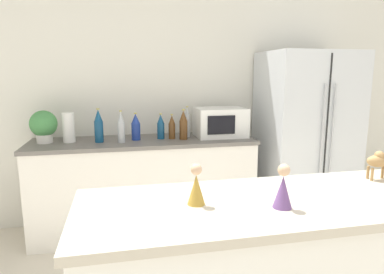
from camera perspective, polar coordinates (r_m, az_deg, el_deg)
The scene contains 16 objects.
wall_back at distance 3.57m, azimuth -1.47°, elevation 6.88°, with size 8.00×0.06×2.55m.
back_counter at distance 3.35m, azimuth -7.87°, elevation -7.93°, with size 2.07×0.63×0.89m.
refrigerator at distance 3.66m, azimuth 18.31°, elevation -0.17°, with size 0.87×0.74×1.71m.
potted_plant at distance 3.30m, azimuth -23.50°, elevation 1.80°, with size 0.24×0.24×0.29m.
paper_towel_roll at distance 3.26m, azimuth -19.87°, elevation 1.49°, with size 0.11×0.11×0.27m.
microwave at distance 3.37m, azimuth 4.72°, elevation 2.48°, with size 0.48×0.37×0.28m.
back_bottle_0 at distance 3.24m, azimuth -5.23°, elevation 1.69°, with size 0.07×0.07×0.24m.
back_bottle_1 at distance 3.20m, azimuth -1.44°, elevation 2.00°, with size 0.08×0.08×0.28m.
back_bottle_2 at distance 3.21m, azimuth -9.35°, elevation 1.64°, with size 0.08×0.08×0.25m.
back_bottle_3 at distance 3.17m, azimuth -15.29°, elevation 1.74°, with size 0.08×0.08×0.30m.
back_bottle_4 at distance 3.11m, azimuth -11.73°, elevation 1.58°, with size 0.06×0.06×0.29m.
back_bottle_5 at distance 3.32m, azimuth -0.82°, elevation 2.46°, with size 0.06×0.06×0.30m.
back_bottle_6 at distance 3.23m, azimuth -3.38°, elevation 1.65°, with size 0.06×0.06×0.23m.
camel_figurine at distance 1.88m, azimuth 28.83°, elevation -3.39°, with size 0.14×0.08×0.17m.
wise_man_figurine_blue at distance 1.35m, azimuth 0.71°, elevation -8.33°, with size 0.07×0.07×0.16m.
wise_man_figurine_purple at distance 1.36m, azimuth 14.92°, elevation -8.39°, with size 0.07×0.07×0.17m.
Camera 1 is at (-0.66, -0.77, 1.50)m, focal length 32.00 mm.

